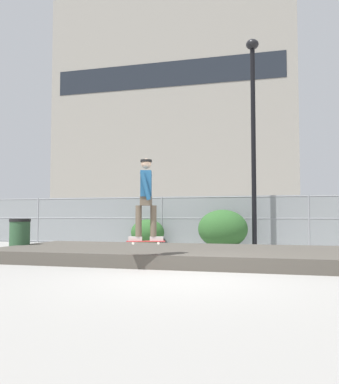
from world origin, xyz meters
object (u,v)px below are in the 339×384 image
parked_car_mid (295,223)px  shrub_left (148,232)px  trash_bin (20,237)px  skateboard (146,241)px  shrub_center (223,229)px  street_lamp (253,118)px  skater (146,194)px  parked_car_near (155,222)px

parked_car_mid → shrub_left: parked_car_mid is taller
parked_car_mid → trash_bin: size_ratio=4.40×
parked_car_mid → trash_bin: (-7.71, -7.23, -0.32)m
skateboard → trash_bin: size_ratio=0.80×
shrub_left → shrub_center: shrub_center is taller
street_lamp → shrub_left: size_ratio=5.77×
skateboard → parked_car_mid: parked_car_mid is taller
street_lamp → shrub_left: bearing=175.8°
skater → trash_bin: (-4.43, 2.08, -1.05)m
skateboard → skater: size_ratio=0.48×
parked_car_near → shrub_center: (3.53, -3.64, -0.18)m
parked_car_near → shrub_center: size_ratio=2.63×
shrub_left → parked_car_near: bearing=101.6°
parked_car_mid → skater: bearing=-109.4°
street_lamp → shrub_center: (-1.06, -0.21, -3.84)m
skateboard → street_lamp: (1.84, 6.33, 3.92)m
skater → street_lamp: 7.22m
street_lamp → shrub_center: street_lamp is taller
shrub_center → street_lamp: bearing=11.3°
street_lamp → parked_car_mid: 4.94m
skater → parked_car_mid: skater is taller
shrub_left → shrub_center: bearing=-9.8°
skater → trash_bin: bearing=154.9°
skateboard → parked_car_mid: (3.27, 9.31, 0.25)m
shrub_left → street_lamp: bearing=-4.2°
street_lamp → trash_bin: street_lamp is taller
trash_bin → parked_car_mid: bearing=43.2°
parked_car_mid → trash_bin: parked_car_mid is taller
street_lamp → shrub_center: bearing=-168.7°
skater → shrub_left: 7.03m
street_lamp → skater: bearing=-106.2°
street_lamp → shrub_left: 5.64m
skater → street_lamp: size_ratio=0.23×
parked_car_near → parked_car_mid: 6.04m
parked_car_near → shrub_center: parked_car_near is taller
street_lamp → parked_car_mid: street_lamp is taller
street_lamp → shrub_left: street_lamp is taller
shrub_left → parked_car_mid: bearing=26.6°
skateboard → shrub_center: (0.78, 6.12, 0.08)m
skateboard → parked_car_near: (-2.75, 9.77, 0.25)m
shrub_left → shrub_center: 2.93m
parked_car_near → parked_car_mid: size_ratio=0.99×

